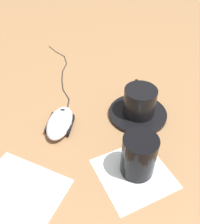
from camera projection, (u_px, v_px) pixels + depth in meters
name	position (u px, v px, depth m)	size (l,w,h in m)	color
ground_plane	(85.00, 141.00, 0.56)	(3.00, 3.00, 0.00)	olive
saucer	(138.00, 114.00, 0.62)	(0.14, 0.14, 0.01)	black
coffee_cup	(139.00, 101.00, 0.60)	(0.08, 0.11, 0.07)	black
computer_mouse	(60.00, 123.00, 0.58)	(0.07, 0.11, 0.03)	silver
mouse_cable	(62.00, 72.00, 0.77)	(0.12, 0.35, 0.00)	black
napkin_under_glass	(134.00, 173.00, 0.50)	(0.14, 0.14, 0.00)	white
drinking_glass	(139.00, 155.00, 0.47)	(0.07, 0.07, 0.09)	black
napkin_spare	(12.00, 200.00, 0.46)	(0.17, 0.17, 0.00)	white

